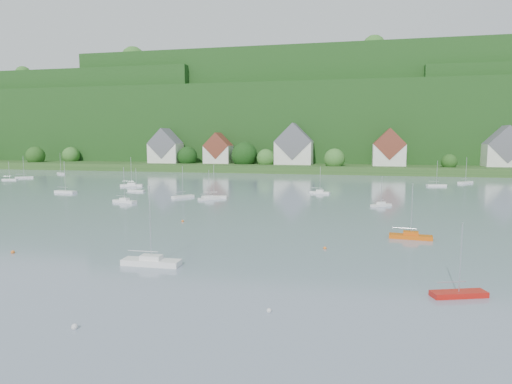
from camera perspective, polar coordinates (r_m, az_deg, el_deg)
far_shore_strip at (r=210.13m, az=3.93°, el=3.35°), size 600.00×60.00×3.00m
forested_ridge at (r=277.85m, az=6.18°, el=8.58°), size 620.00×181.22×69.89m
village_building_0 at (r=212.71m, az=-11.48°, el=5.44°), size 14.00×10.40×16.00m
village_building_1 at (r=205.80m, az=-4.84°, el=5.30°), size 12.00×9.36×14.00m
village_building_2 at (r=197.21m, az=4.87°, el=5.67°), size 16.00×11.44×18.00m
village_building_3 at (r=193.98m, az=16.63°, el=5.15°), size 13.00×10.40×15.50m
village_building_4 at (r=206.06m, az=29.17°, el=4.70°), size 15.00×10.40×16.50m
near_sailboat_3 at (r=51.82m, az=-13.23°, el=-8.60°), size 6.66×1.98×8.95m
near_sailboat_5 at (r=67.09m, az=19.16°, el=-5.31°), size 5.97×2.25×7.87m
near_sailboat_7 at (r=44.81m, az=24.49°, el=-11.70°), size 5.18×2.97×6.75m
mooring_buoy_0 at (r=63.31m, az=-28.65°, el=-6.88°), size 0.47×0.47×0.47m
mooring_buoy_1 at (r=37.29m, az=-22.16°, el=-15.88°), size 0.51×0.51×0.51m
mooring_buoy_2 at (r=58.42m, az=8.81°, el=-7.21°), size 0.42×0.42×0.42m
mooring_buoy_3 at (r=77.30m, az=-9.36°, el=-3.78°), size 0.43×0.43×0.43m
mooring_buoy_4 at (r=37.72m, az=1.69°, el=-15.09°), size 0.43×0.43×0.43m
far_sailboat_cluster at (r=125.97m, az=-2.48°, el=0.55°), size 199.21×72.27×8.71m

